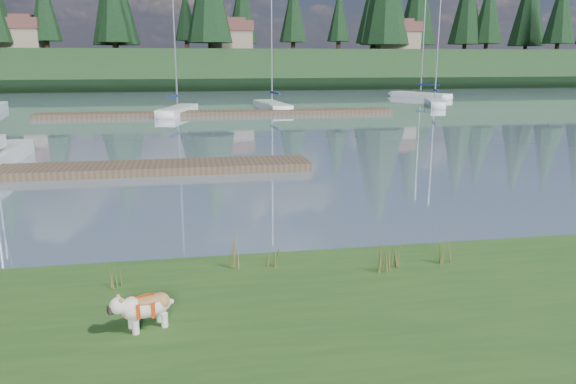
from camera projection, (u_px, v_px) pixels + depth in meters
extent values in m
plane|color=#778EA2|center=(194.00, 115.00, 41.09)|extent=(200.00, 200.00, 0.00)
cube|color=#1B3319|center=(188.00, 69.00, 81.68)|extent=(200.00, 20.00, 5.00)
cylinder|color=silver|center=(136.00, 327.00, 7.76)|extent=(0.10, 0.10, 0.21)
cylinder|color=silver|center=(131.00, 321.00, 7.93)|extent=(0.10, 0.10, 0.21)
cylinder|color=silver|center=(165.00, 320.00, 7.97)|extent=(0.10, 0.10, 0.21)
cylinder|color=silver|center=(160.00, 314.00, 8.14)|extent=(0.10, 0.10, 0.21)
ellipsoid|color=silver|center=(148.00, 306.00, 7.90)|extent=(0.76, 0.56, 0.32)
ellipsoid|color=#AA743F|center=(147.00, 299.00, 7.88)|extent=(0.56, 0.47, 0.11)
ellipsoid|color=silver|center=(118.00, 306.00, 7.67)|extent=(0.31, 0.32, 0.24)
cube|color=black|center=(110.00, 310.00, 7.63)|extent=(0.11, 0.14, 0.09)
ellipsoid|color=white|center=(13.00, 148.00, 24.88)|extent=(1.69, 2.11, 0.70)
cube|color=#4C3D2C|center=(90.00, 170.00, 20.26)|extent=(16.00, 2.00, 0.30)
cube|color=#4C3D2C|center=(221.00, 113.00, 41.40)|extent=(26.00, 2.20, 0.30)
cube|color=white|center=(178.00, 112.00, 41.72)|extent=(3.12, 6.48, 0.70)
ellipsoid|color=white|center=(189.00, 108.00, 44.78)|extent=(1.80, 2.04, 0.70)
cylinder|color=silver|center=(174.00, 34.00, 40.43)|extent=(0.12, 0.12, 9.95)
cube|color=navy|center=(174.00, 96.00, 40.61)|extent=(0.88, 2.47, 0.20)
cube|color=white|center=(272.00, 107.00, 45.94)|extent=(2.27, 7.24, 0.70)
ellipsoid|color=white|center=(262.00, 103.00, 49.28)|extent=(1.73, 2.08, 0.70)
cylinder|color=silver|center=(272.00, 30.00, 44.53)|extent=(0.12, 0.12, 10.95)
cube|color=navy|center=(275.00, 93.00, 44.75)|extent=(0.46, 2.84, 0.20)
cube|color=white|center=(434.00, 104.00, 48.80)|extent=(2.68, 5.37, 0.70)
ellipsoid|color=white|center=(431.00, 102.00, 51.33)|extent=(1.51, 1.70, 0.70)
cylinder|color=silver|center=(438.00, 49.00, 47.73)|extent=(0.12, 0.12, 8.09)
cube|color=navy|center=(436.00, 91.00, 47.83)|extent=(0.80, 2.05, 0.20)
cube|color=white|center=(420.00, 96.00, 59.21)|extent=(4.55, 7.02, 0.70)
ellipsoid|color=white|center=(396.00, 94.00, 61.96)|extent=(2.23, 2.40, 0.70)
cylinder|color=silver|center=(424.00, 39.00, 57.86)|extent=(0.12, 0.12, 10.50)
cube|color=navy|center=(428.00, 85.00, 58.18)|extent=(1.42, 2.60, 0.20)
cone|color=#475B23|center=(230.00, 252.00, 10.20)|extent=(0.03, 0.03, 0.60)
cone|color=brown|center=(237.00, 256.00, 10.16)|extent=(0.03, 0.03, 0.48)
cone|color=#475B23|center=(233.00, 249.00, 10.23)|extent=(0.03, 0.03, 0.66)
cone|color=brown|center=(238.00, 256.00, 10.21)|extent=(0.03, 0.03, 0.42)
cone|color=#475B23|center=(232.00, 255.00, 10.13)|extent=(0.03, 0.03, 0.54)
cone|color=#475B23|center=(271.00, 255.00, 10.28)|extent=(0.03, 0.03, 0.42)
cone|color=brown|center=(277.00, 258.00, 10.25)|extent=(0.03, 0.03, 0.34)
cone|color=#475B23|center=(274.00, 253.00, 10.32)|extent=(0.03, 0.03, 0.46)
cone|color=brown|center=(278.00, 258.00, 10.29)|extent=(0.03, 0.03, 0.29)
cone|color=#475B23|center=(272.00, 257.00, 10.22)|extent=(0.03, 0.03, 0.38)
cone|color=#475B23|center=(382.00, 254.00, 9.96)|extent=(0.03, 0.03, 0.66)
cone|color=brown|center=(389.00, 259.00, 9.93)|extent=(0.03, 0.03, 0.53)
cone|color=#475B23|center=(385.00, 252.00, 9.99)|extent=(0.03, 0.03, 0.72)
cone|color=brown|center=(390.00, 260.00, 9.98)|extent=(0.03, 0.03, 0.46)
cone|color=#475B23|center=(384.00, 258.00, 9.90)|extent=(0.03, 0.03, 0.59)
cone|color=#475B23|center=(112.00, 275.00, 9.34)|extent=(0.03, 0.03, 0.41)
cone|color=brown|center=(118.00, 279.00, 9.30)|extent=(0.03, 0.03, 0.33)
cone|color=#475B23|center=(115.00, 273.00, 9.37)|extent=(0.03, 0.03, 0.45)
cone|color=brown|center=(120.00, 279.00, 9.35)|extent=(0.03, 0.03, 0.29)
cone|color=#475B23|center=(112.00, 278.00, 9.27)|extent=(0.03, 0.03, 0.37)
cone|color=#475B23|center=(391.00, 255.00, 10.25)|extent=(0.03, 0.03, 0.45)
cone|color=brown|center=(398.00, 258.00, 10.21)|extent=(0.03, 0.03, 0.36)
cone|color=#475B23|center=(394.00, 253.00, 10.29)|extent=(0.03, 0.03, 0.50)
cone|color=brown|center=(399.00, 258.00, 10.26)|extent=(0.03, 0.03, 0.32)
cone|color=#475B23|center=(394.00, 257.00, 10.18)|extent=(0.03, 0.03, 0.41)
cone|color=#475B23|center=(441.00, 247.00, 10.42)|extent=(0.03, 0.03, 0.62)
cone|color=brown|center=(448.00, 251.00, 10.39)|extent=(0.03, 0.03, 0.50)
cone|color=#475B23|center=(444.00, 244.00, 10.45)|extent=(0.03, 0.03, 0.69)
cone|color=brown|center=(449.00, 252.00, 10.44)|extent=(0.03, 0.03, 0.44)
cone|color=#475B23|center=(444.00, 250.00, 10.35)|extent=(0.03, 0.03, 0.56)
cube|color=#33281C|center=(219.00, 271.00, 10.82)|extent=(60.00, 0.50, 0.14)
cylinder|color=#382619|center=(115.00, 45.00, 78.21)|extent=(0.60, 0.60, 1.80)
cone|color=black|center=(112.00, 1.00, 76.85)|extent=(4.84, 4.84, 11.00)
cylinder|color=#382619|center=(210.00, 44.00, 74.70)|extent=(0.60, 0.60, 1.80)
cylinder|color=#382619|center=(293.00, 45.00, 80.60)|extent=(0.60, 0.60, 1.80)
cone|color=black|center=(293.00, 9.00, 79.45)|extent=(3.96, 3.96, 9.00)
cylinder|color=#382619|center=(384.00, 45.00, 80.92)|extent=(0.60, 0.60, 1.80)
cylinder|color=#382619|center=(464.00, 46.00, 86.20)|extent=(0.60, 0.60, 1.80)
cone|color=black|center=(467.00, 3.00, 84.74)|extent=(5.28, 5.28, 12.00)
cylinder|color=#382619|center=(557.00, 46.00, 84.61)|extent=(0.60, 0.60, 1.80)
cone|color=black|center=(561.00, 7.00, 83.31)|extent=(4.62, 4.62, 10.50)
cube|color=gray|center=(18.00, 40.00, 74.11)|extent=(6.00, 5.00, 2.80)
cube|color=brown|center=(17.00, 24.00, 73.62)|extent=(6.30, 5.30, 1.40)
cube|color=brown|center=(16.00, 17.00, 73.44)|extent=(4.20, 3.60, 0.70)
cube|color=gray|center=(230.00, 42.00, 79.89)|extent=(6.00, 5.00, 2.80)
cube|color=brown|center=(230.00, 26.00, 79.40)|extent=(6.30, 5.30, 1.40)
cube|color=brown|center=(229.00, 20.00, 79.22)|extent=(4.20, 3.60, 0.70)
cube|color=gray|center=(395.00, 42.00, 82.11)|extent=(6.00, 5.00, 2.80)
cube|color=brown|center=(396.00, 27.00, 81.62)|extent=(6.30, 5.30, 1.40)
cube|color=brown|center=(396.00, 21.00, 81.43)|extent=(4.20, 3.60, 0.70)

